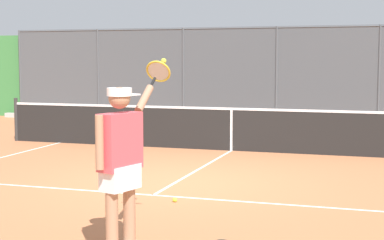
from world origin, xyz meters
The scene contains 6 objects.
ground_plane centered at (0.00, 0.00, 0.00)m, with size 60.00×60.00×0.00m, color #B76B42.
court_line_markings centered at (0.00, 1.38, 0.00)m, with size 8.66×8.71×0.01m.
fence_backdrop centered at (0.00, -9.97, 1.42)m, with size 21.00×1.37×3.02m.
tennis_net centered at (0.00, -3.79, 0.49)m, with size 11.13×0.09×1.07m.
tennis_player centered at (-0.72, 3.73, 1.04)m, with size 0.40×1.45×2.05m.
tennis_ball_near_net centered at (-0.46, 1.31, 0.03)m, with size 0.07×0.07×0.07m, color #CCDB33.
Camera 1 is at (-3.36, 9.57, 2.04)m, focal length 58.36 mm.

